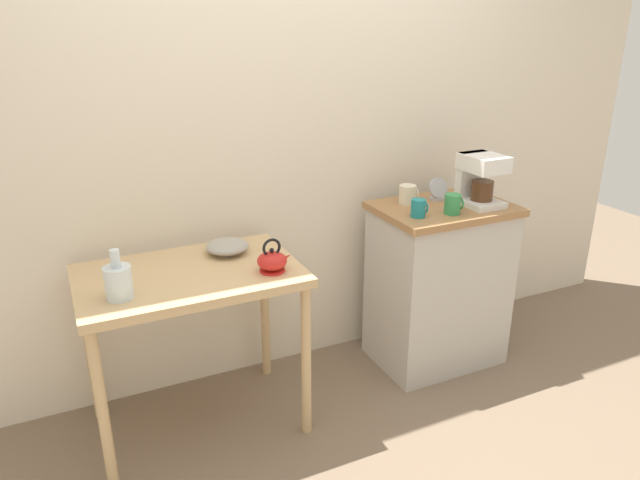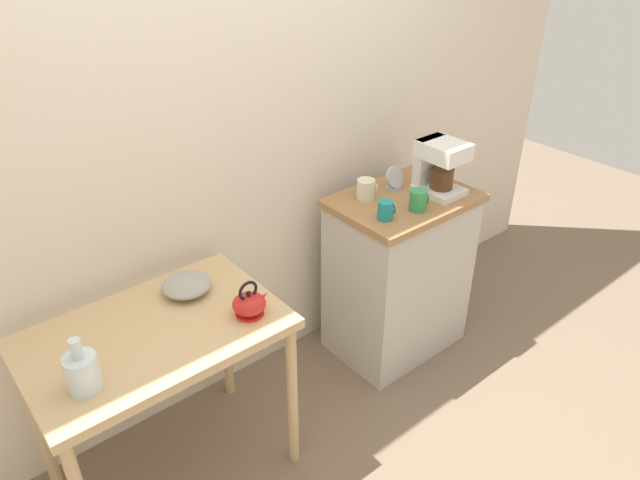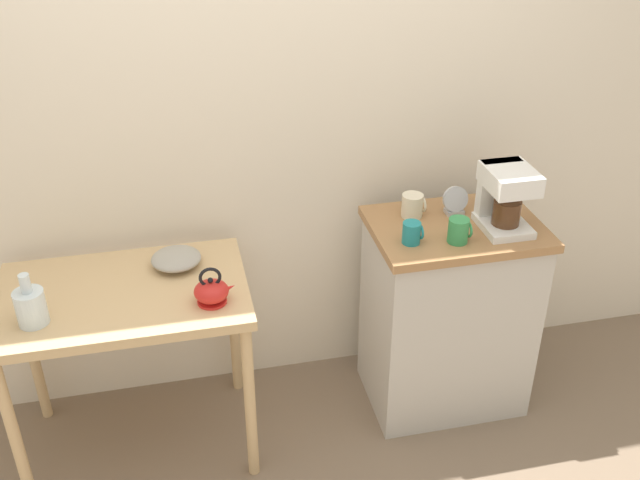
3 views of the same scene
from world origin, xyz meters
name	(u,v)px [view 1 (image 1 of 3)]	position (x,y,z in m)	size (l,w,h in m)	color
ground_plane	(314,390)	(0.00, 0.00, 0.00)	(8.00, 8.00, 0.00)	#7A6651
back_wall	(298,102)	(0.10, 0.40, 1.40)	(4.40, 0.10, 2.80)	beige
wooden_table	(191,293)	(-0.59, -0.01, 0.68)	(0.93, 0.60, 0.78)	tan
kitchen_counter	(438,284)	(0.74, 0.01, 0.45)	(0.69, 0.49, 0.89)	#BCB7AD
bowl_stoneware	(227,246)	(-0.38, 0.12, 0.81)	(0.19, 0.19, 0.06)	#9E998C
teakettle	(272,261)	(-0.26, -0.16, 0.83)	(0.16, 0.13, 0.15)	red
glass_carafe_vase	(118,281)	(-0.89, -0.15, 0.85)	(0.11, 0.11, 0.20)	silver
coffee_maker	(479,177)	(0.91, -0.04, 1.03)	(0.18, 0.22, 0.26)	white
mug_tall_green	(453,204)	(0.69, -0.12, 0.94)	(0.09, 0.08, 0.10)	#338C4C
mug_dark_teal	(419,208)	(0.51, -0.09, 0.93)	(0.08, 0.07, 0.09)	teal
mug_small_cream	(408,194)	(0.59, 0.12, 0.94)	(0.09, 0.09, 0.10)	beige
table_clock	(438,190)	(0.76, 0.10, 0.94)	(0.11, 0.05, 0.12)	#B2B5BA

